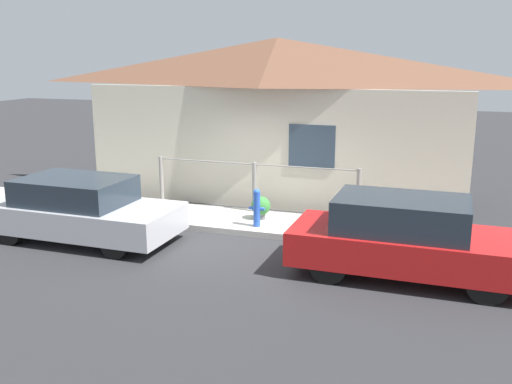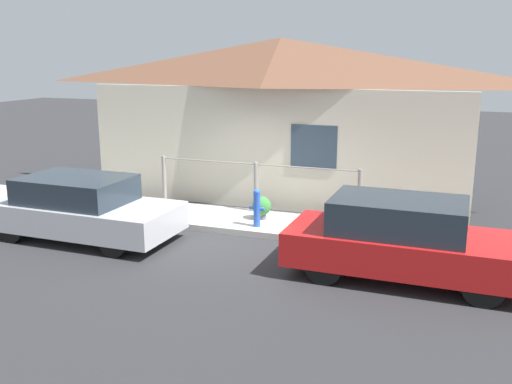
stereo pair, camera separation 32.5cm
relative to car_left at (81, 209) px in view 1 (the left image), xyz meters
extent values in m
plane|color=#2D2D30|center=(2.81, 1.22, -0.64)|extent=(60.00, 60.00, 0.00)
cube|color=#B2AFA8|center=(2.81, 2.04, -0.57)|extent=(24.00, 1.65, 0.13)
cube|color=beige|center=(2.81, 3.48, 0.83)|extent=(9.43, 0.12, 2.94)
cube|color=#384756|center=(3.99, 3.41, 0.98)|extent=(1.10, 0.04, 1.00)
pyramid|color=brown|center=(2.81, 4.52, 2.89)|extent=(9.83, 2.20, 1.16)
cylinder|color=gray|center=(0.41, 2.72, 0.07)|extent=(0.10, 0.10, 1.17)
cylinder|color=gray|center=(2.81, 2.72, 0.07)|extent=(0.10, 0.10, 1.17)
cylinder|color=gray|center=(5.21, 2.72, 0.07)|extent=(0.10, 0.10, 1.17)
cylinder|color=gray|center=(2.81, 2.72, 0.61)|extent=(4.80, 0.03, 0.03)
cube|color=#B7B7BC|center=(0.05, 0.00, -0.15)|extent=(3.94, 1.78, 0.55)
cube|color=#232D38|center=(-0.11, 0.00, 0.39)|extent=(2.18, 1.55, 0.52)
cylinder|color=black|center=(1.27, 0.72, -0.36)|extent=(0.56, 0.21, 0.56)
cylinder|color=black|center=(1.25, -0.76, -0.36)|extent=(0.56, 0.21, 0.56)
cylinder|color=black|center=(-1.15, 0.76, -0.36)|extent=(0.56, 0.21, 0.56)
cylinder|color=black|center=(-1.18, -0.72, -0.36)|extent=(0.56, 0.21, 0.56)
cube|color=red|center=(6.48, 0.00, -0.11)|extent=(3.99, 1.67, 0.57)
cube|color=#232D38|center=(6.32, 0.00, 0.46)|extent=(2.20, 1.45, 0.57)
cylinder|color=black|center=(7.72, 0.67, -0.32)|extent=(0.65, 0.21, 0.64)
cylinder|color=black|center=(7.70, -0.70, -0.32)|extent=(0.65, 0.21, 0.64)
cylinder|color=black|center=(5.26, 0.70, -0.32)|extent=(0.65, 0.21, 0.64)
cylinder|color=black|center=(5.24, -0.67, -0.32)|extent=(0.65, 0.21, 0.64)
cylinder|color=blue|center=(3.24, 1.59, -0.15)|extent=(0.15, 0.15, 0.72)
sphere|color=blue|center=(3.24, 1.59, 0.24)|extent=(0.15, 0.15, 0.15)
cylinder|color=blue|center=(3.14, 1.59, -0.12)|extent=(0.13, 0.07, 0.07)
cylinder|color=blue|center=(3.35, 1.59, -0.12)|extent=(0.13, 0.07, 0.07)
cylinder|color=slate|center=(3.15, 2.16, -0.44)|extent=(0.20, 0.20, 0.14)
sphere|color=#387F38|center=(3.15, 2.16, -0.21)|extent=(0.43, 0.43, 0.43)
camera|label=1|loc=(6.90, -9.47, 3.08)|focal=40.00mm
camera|label=2|loc=(7.20, -9.37, 3.08)|focal=40.00mm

